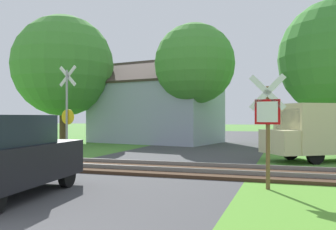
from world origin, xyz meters
The scene contains 9 objects.
road_asphalt centered at (0.00, 2.00, 0.00)m, with size 6.77×80.00×0.01m, color #424244.
rail_track centered at (0.00, 8.44, 0.06)m, with size 60.00×2.60×0.22m.
stop_sign_near centered at (4.03, 6.23, 1.63)m, with size 0.87×0.19×2.76m.
crossing_sign_far centered at (-4.29, 10.57, 2.10)m, with size 0.87×0.17×3.88m.
house centered at (-4.06, 20.95, 2.17)m, with size 9.40×6.94×5.62m.
tree_center centered at (-0.81, 18.73, 4.90)m, with size 4.82×4.82×7.32m.
tree_left centered at (-9.92, 18.78, 5.16)m, with size 6.76×6.76×8.55m.
mail_truck centered at (6.06, 12.97, 1.24)m, with size 5.11×4.26×2.24m.
parked_car centered at (-1.27, 3.55, 0.89)m, with size 1.99×4.13×1.78m.
Camera 1 is at (4.49, -2.99, 1.75)m, focal length 40.00 mm.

